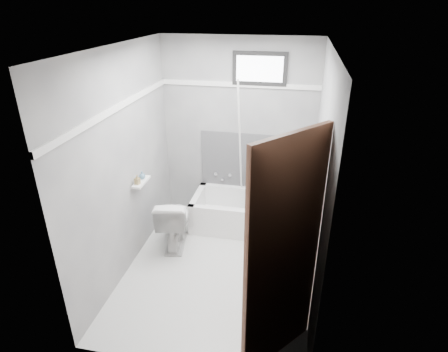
% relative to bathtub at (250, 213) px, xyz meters
% --- Properties ---
extents(floor, '(2.60, 2.60, 0.00)m').
position_rel_bathtub_xyz_m(floor, '(-0.23, -0.93, -0.21)').
color(floor, white).
rests_on(floor, ground).
extents(ceiling, '(2.60, 2.60, 0.00)m').
position_rel_bathtub_xyz_m(ceiling, '(-0.23, -0.93, 2.19)').
color(ceiling, silver).
rests_on(ceiling, floor).
extents(wall_back, '(2.00, 0.02, 2.40)m').
position_rel_bathtub_xyz_m(wall_back, '(-0.23, 0.37, 0.99)').
color(wall_back, slate).
rests_on(wall_back, floor).
extents(wall_front, '(2.00, 0.02, 2.40)m').
position_rel_bathtub_xyz_m(wall_front, '(-0.23, -2.23, 0.99)').
color(wall_front, slate).
rests_on(wall_front, floor).
extents(wall_left, '(0.02, 2.60, 2.40)m').
position_rel_bathtub_xyz_m(wall_left, '(-1.23, -0.93, 0.99)').
color(wall_left, slate).
rests_on(wall_left, floor).
extents(wall_right, '(0.02, 2.60, 2.40)m').
position_rel_bathtub_xyz_m(wall_right, '(0.77, -0.93, 0.99)').
color(wall_right, slate).
rests_on(wall_right, floor).
extents(bathtub, '(1.50, 0.70, 0.42)m').
position_rel_bathtub_xyz_m(bathtub, '(0.00, 0.00, 0.00)').
color(bathtub, white).
rests_on(bathtub, floor).
extents(office_chair, '(0.77, 0.77, 0.96)m').
position_rel_bathtub_xyz_m(office_chair, '(0.25, 0.05, 0.39)').
color(office_chair, slate).
rests_on(office_chair, bathtub).
extents(toilet, '(0.48, 0.72, 0.66)m').
position_rel_bathtub_xyz_m(toilet, '(-0.85, -0.57, 0.12)').
color(toilet, silver).
rests_on(toilet, floor).
extents(door, '(0.78, 0.78, 2.00)m').
position_rel_bathtub_xyz_m(door, '(0.75, -2.21, 0.79)').
color(door, brown).
rests_on(door, floor).
extents(window, '(0.66, 0.04, 0.40)m').
position_rel_bathtub_xyz_m(window, '(0.02, 0.36, 1.81)').
color(window, black).
rests_on(window, wall_back).
extents(backerboard, '(1.50, 0.02, 0.78)m').
position_rel_bathtub_xyz_m(backerboard, '(0.02, 0.36, 0.59)').
color(backerboard, '#4C4C4F').
rests_on(backerboard, wall_back).
extents(trim_back, '(2.00, 0.02, 0.06)m').
position_rel_bathtub_xyz_m(trim_back, '(-0.23, 0.36, 1.61)').
color(trim_back, white).
rests_on(trim_back, wall_back).
extents(trim_left, '(0.02, 2.60, 0.06)m').
position_rel_bathtub_xyz_m(trim_left, '(-1.22, -0.93, 1.61)').
color(trim_left, white).
rests_on(trim_left, wall_left).
extents(pole, '(0.02, 0.56, 1.88)m').
position_rel_bathtub_xyz_m(pole, '(-0.16, 0.13, 0.84)').
color(pole, white).
rests_on(pole, bathtub).
extents(shelf, '(0.10, 0.32, 0.02)m').
position_rel_bathtub_xyz_m(shelf, '(-1.16, -0.71, 0.69)').
color(shelf, white).
rests_on(shelf, wall_left).
extents(soap_bottle_a, '(0.06, 0.06, 0.12)m').
position_rel_bathtub_xyz_m(soap_bottle_a, '(-1.17, -0.79, 0.76)').
color(soap_bottle_a, olive).
rests_on(soap_bottle_a, shelf).
extents(soap_bottle_b, '(0.09, 0.09, 0.09)m').
position_rel_bathtub_xyz_m(soap_bottle_b, '(-1.17, -0.65, 0.75)').
color(soap_bottle_b, slate).
rests_on(soap_bottle_b, shelf).
extents(faucet, '(0.26, 0.10, 0.16)m').
position_rel_bathtub_xyz_m(faucet, '(-0.43, 0.34, 0.34)').
color(faucet, silver).
rests_on(faucet, wall_back).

